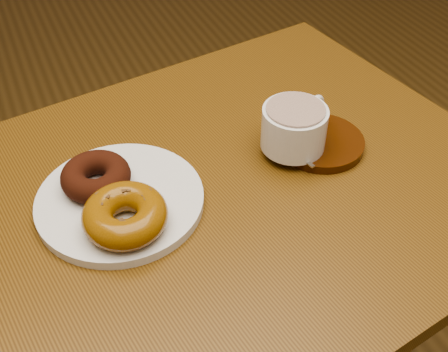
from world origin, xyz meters
name	(u,v)px	position (x,y,z in m)	size (l,w,h in m)	color
cafe_table	(213,249)	(-0.17, 0.17, 0.70)	(0.98, 0.79, 0.83)	brown
donut_plate	(120,200)	(-0.30, 0.19, 0.84)	(0.24, 0.24, 0.01)	silver
donut_cinnamon	(96,176)	(-0.32, 0.23, 0.86)	(0.10, 0.10, 0.04)	#38150B
donut_caramel	(125,215)	(-0.30, 0.13, 0.87)	(0.14, 0.14, 0.04)	#83510E
saucer	(320,142)	(0.03, 0.19, 0.84)	(0.14, 0.14, 0.01)	#371907
coffee_cup	(295,127)	(-0.02, 0.19, 0.88)	(0.12, 0.10, 0.07)	silver
teaspoon	(279,140)	(-0.03, 0.21, 0.85)	(0.03, 0.10, 0.01)	silver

